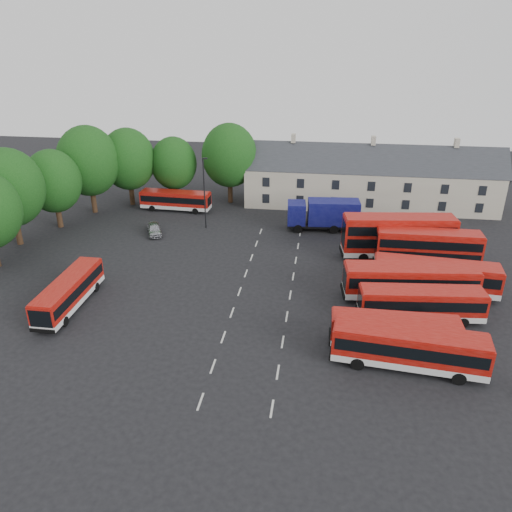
# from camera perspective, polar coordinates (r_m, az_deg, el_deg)

# --- Properties ---
(ground) EXTENTS (140.00, 140.00, 0.00)m
(ground) POSITION_cam_1_polar(r_m,az_deg,el_deg) (47.41, -2.31, -5.23)
(ground) COLOR black
(ground) RESTS_ON ground
(lane_markings) EXTENTS (5.15, 33.80, 0.01)m
(lane_markings) POSITION_cam_1_polar(r_m,az_deg,el_deg) (48.79, 1.00, -4.27)
(lane_markings) COLOR beige
(lane_markings) RESTS_ON ground
(treeline) EXTENTS (29.92, 32.59, 12.01)m
(treeline) POSITION_cam_1_polar(r_m,az_deg,el_deg) (68.27, -17.03, 9.25)
(treeline) COLOR black
(treeline) RESTS_ON ground
(terrace_houses) EXTENTS (35.70, 7.13, 10.06)m
(terrace_houses) POSITION_cam_1_polar(r_m,az_deg,el_deg) (73.38, 12.85, 8.45)
(terrace_houses) COLOR beige
(terrace_houses) RESTS_ON ground
(bus_row_a) EXTENTS (11.52, 3.74, 3.20)m
(bus_row_a) POSITION_cam_1_polar(r_m,az_deg,el_deg) (39.59, 17.10, -9.83)
(bus_row_a) COLOR silver
(bus_row_a) RESTS_ON ground
(bus_row_b) EXTENTS (10.07, 2.37, 2.84)m
(bus_row_b) POSITION_cam_1_polar(r_m,az_deg,el_deg) (41.64, 15.57, -8.11)
(bus_row_b) COLOR silver
(bus_row_b) RESTS_ON ground
(bus_row_c) EXTENTS (10.91, 3.46, 3.03)m
(bus_row_c) POSITION_cam_1_polar(r_m,az_deg,el_deg) (46.02, 18.39, -4.99)
(bus_row_c) COLOR silver
(bus_row_c) RESTS_ON ground
(bus_row_d) EXTENTS (12.47, 4.00, 3.47)m
(bus_row_d) POSITION_cam_1_polar(r_m,az_deg,el_deg) (48.94, 17.20, -2.63)
(bus_row_d) COLOR silver
(bus_row_d) RESTS_ON ground
(bus_row_e) EXTENTS (11.83, 3.68, 3.29)m
(bus_row_e) POSITION_cam_1_polar(r_m,az_deg,el_deg) (50.98, 19.87, -2.02)
(bus_row_e) COLOR silver
(bus_row_e) RESTS_ON ground
(bus_dd_south) EXTENTS (10.69, 2.54, 4.38)m
(bus_dd_south) POSITION_cam_1_polar(r_m,az_deg,el_deg) (55.47, 19.04, 0.87)
(bus_dd_south) COLOR silver
(bus_dd_south) RESTS_ON ground
(bus_dd_north) EXTENTS (12.34, 4.22, 4.96)m
(bus_dd_north) POSITION_cam_1_polar(r_m,az_deg,el_deg) (57.18, 15.95, 2.37)
(bus_dd_north) COLOR silver
(bus_dd_north) RESTS_ON ground
(bus_west) EXTENTS (2.35, 9.98, 2.82)m
(bus_west) POSITION_cam_1_polar(r_m,az_deg,el_deg) (48.85, -20.61, -3.72)
(bus_west) COLOR silver
(bus_west) RESTS_ON ground
(bus_north) EXTENTS (9.92, 2.73, 2.78)m
(bus_north) POSITION_cam_1_polar(r_m,az_deg,el_deg) (71.27, -9.18, 6.43)
(bus_north) COLOR silver
(bus_north) RESTS_ON ground
(box_truck) EXTENTS (9.16, 3.58, 3.91)m
(box_truck) POSITION_cam_1_polar(r_m,az_deg,el_deg) (63.80, 7.80, 4.84)
(box_truck) COLOR black
(box_truck) RESTS_ON ground
(silver_car) EXTENTS (3.14, 4.43, 1.40)m
(silver_car) POSITION_cam_1_polar(r_m,az_deg,el_deg) (63.62, -11.54, 3.05)
(silver_car) COLOR #A6A8AE
(silver_car) RESTS_ON ground
(lamppost) EXTENTS (0.63, 0.25, 9.15)m
(lamppost) POSITION_cam_1_polar(r_m,az_deg,el_deg) (63.36, -5.91, 7.36)
(lamppost) COLOR black
(lamppost) RESTS_ON ground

